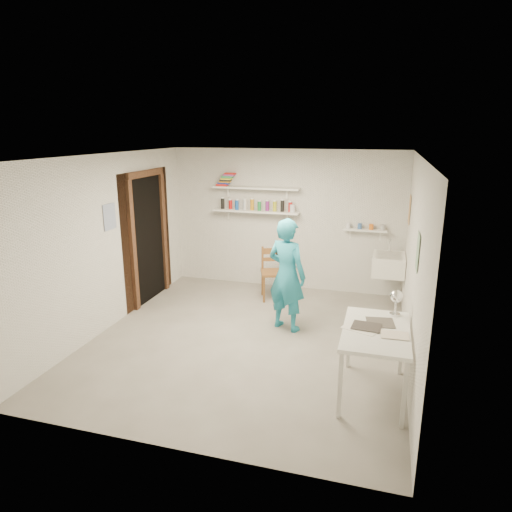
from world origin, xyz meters
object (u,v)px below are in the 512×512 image
(belfast_sink, at_px, (389,265))
(work_table, at_px, (374,362))
(wall_clock, at_px, (285,252))
(man, at_px, (287,275))
(wooden_chair, at_px, (274,273))
(desk_lamp, at_px, (396,296))

(belfast_sink, distance_m, work_table, 2.60)
(wall_clock, bearing_deg, work_table, -28.88)
(belfast_sink, xyz_separation_m, work_table, (-0.11, -2.58, -0.33))
(belfast_sink, xyz_separation_m, man, (-1.34, -1.20, 0.09))
(wooden_chair, relative_size, desk_lamp, 6.46)
(wall_clock, height_order, wooden_chair, wall_clock)
(man, distance_m, work_table, 1.89)
(man, xyz_separation_m, work_table, (1.23, -1.37, -0.42))
(belfast_sink, relative_size, wall_clock, 2.12)
(belfast_sink, xyz_separation_m, wooden_chair, (-1.78, -0.11, -0.25))
(man, relative_size, wooden_chair, 1.76)
(belfast_sink, distance_m, man, 1.80)
(work_table, relative_size, desk_lamp, 8.00)
(man, relative_size, desk_lamp, 11.37)
(wall_clock, bearing_deg, man, -47.12)
(man, bearing_deg, wooden_chair, -46.55)
(wall_clock, distance_m, desk_lamp, 1.88)
(belfast_sink, xyz_separation_m, wall_clock, (-1.42, -1.00, 0.35))
(wooden_chair, xyz_separation_m, work_table, (1.67, -2.47, -0.08))
(man, xyz_separation_m, desk_lamp, (1.41, -0.93, 0.17))
(wall_clock, height_order, work_table, wall_clock)
(work_table, bearing_deg, belfast_sink, 87.56)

